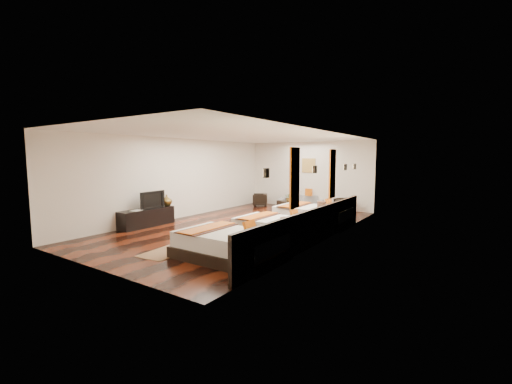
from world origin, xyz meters
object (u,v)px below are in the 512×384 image
Objects in this scene: nightstand_b at (321,223)px; tv_console at (147,218)px; armchair_right at (344,206)px; table_plant at (288,197)px; armchair_left at (260,200)px; bed_near at (230,245)px; nightstand_a at (285,240)px; figurine at (167,200)px; bed_mid at (278,228)px; sofa at (301,202)px; bed_far at (313,215)px; book at (133,210)px; coffee_table at (289,206)px; tv at (151,200)px.

tv_console is at bearing -158.27° from nightstand_b.
tv_console is 2.79× the size of armchair_right.
armchair_left is at bearing 163.15° from table_plant.
bed_near is 6.84m from armchair_right.
figurine is at bearing 169.44° from nightstand_a.
bed_mid is 5.51m from sofa.
bed_far is 6.93× the size of book.
book reaches higher than coffee_table.
tv is at bearing 68.50° from tv_console.
tv_console is 5.36× the size of book.
book is (-4.20, 0.65, 0.27)m from bed_near.
bed_mid is 2.19× the size of coffee_table.
nightstand_a is at bearing -62.97° from coffee_table.
bed_near reaches higher than nightstand_a.
armchair_left is (-3.62, 4.68, -0.01)m from bed_mid.
table_plant is (-2.68, 3.07, 0.22)m from nightstand_b.
bed_mid is at bearing -84.19° from tv.
bed_far is at bearing -45.27° from coffee_table.
bed_near is at bearing -73.08° from coffee_table.
coffee_table is at bearing 134.73° from bed_far.
bed_mid reaches higher than nightstand_a.
book is 7.56m from armchair_right.
book is at bearing -90.00° from figurine.
armchair_left is at bearing 140.64° from nightstand_b.
figurine reaches higher than bed_mid.
bed_far is at bearing -72.19° from sofa.
coffee_table is at bearing 60.99° from figurine.
armchair_right is 0.65× the size of coffee_table.
bed_far is at bearing 89.96° from bed_mid.
nightstand_b is at bearing -49.28° from coffee_table.
figurine reaches higher than table_plant.
nightstand_a is 7.16m from armchair_left.
armchair_right is at bearing 63.39° from armchair_left.
armchair_right is 2.12m from coffee_table.
nightstand_b is (0.75, 3.11, 0.03)m from bed_near.
bed_far is 2.59m from armchair_right.
book is at bearing -175.69° from nightstand_a.
tv is at bearing -114.31° from table_plant.
bed_near is 4.35m from tv_console.
nightstand_a is 0.85× the size of tv.
nightstand_a is at bearing -52.90° from bed_mid.
book is at bearing -112.31° from table_plant.
armchair_right is (3.76, 0.15, 0.02)m from armchair_left.
table_plant is (2.27, 5.53, -0.02)m from book.
figurine is at bearing -166.74° from nightstand_b.
nightstand_a is 1.25× the size of armchair_right.
sofa is 1.83m from armchair_left.
book is 0.34× the size of coffee_table.
nightstand_b is 5.65m from armchair_left.
tv reaches higher than bed_mid.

